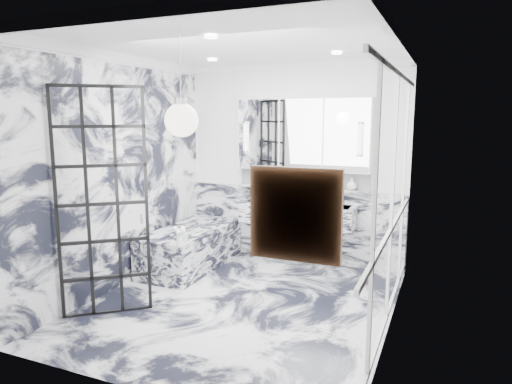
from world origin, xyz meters
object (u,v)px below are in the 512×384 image
at_px(trough_sink, 297,214).
at_px(bathtub, 191,247).
at_px(crittall_door, 103,204).
at_px(mirror_cabinet, 302,135).

xyz_separation_m(trough_sink, bathtub, (-1.33, -0.66, -0.45)).
xyz_separation_m(crittall_door, bathtub, (0.02, 1.67, -0.91)).
xyz_separation_m(crittall_door, trough_sink, (1.35, 2.33, -0.45)).
xyz_separation_m(crittall_door, mirror_cabinet, (1.35, 2.50, 0.64)).
relative_size(crittall_door, mirror_cabinet, 1.25).
height_order(crittall_door, trough_sink, crittall_door).
bearing_deg(crittall_door, mirror_cabinet, 22.29).
bearing_deg(mirror_cabinet, crittall_door, -118.40).
height_order(crittall_door, bathtub, crittall_door).
height_order(trough_sink, bathtub, trough_sink).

